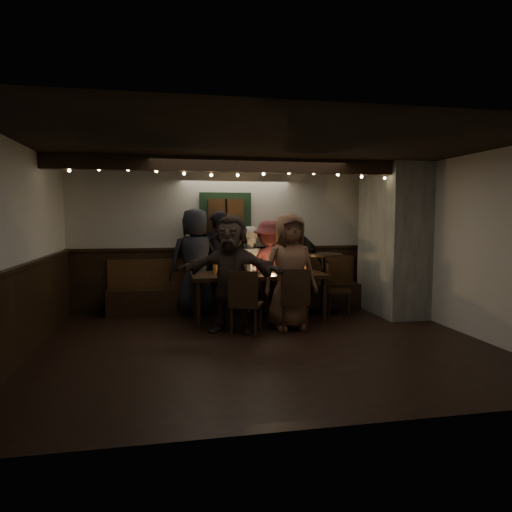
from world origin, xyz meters
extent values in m
cube|color=black|center=(0.00, 0.00, -0.01)|extent=(6.00, 5.00, 0.01)
cube|color=black|center=(0.00, 0.00, 2.60)|extent=(6.00, 5.00, 0.01)
cube|color=beige|center=(0.00, 2.50, 1.30)|extent=(6.00, 0.01, 2.60)
cube|color=beige|center=(-3.00, 0.00, 1.30)|extent=(0.01, 5.00, 2.60)
cube|color=beige|center=(3.00, 0.00, 1.30)|extent=(0.01, 5.00, 2.60)
cube|color=black|center=(0.00, 2.48, 0.55)|extent=(6.00, 0.05, 1.10)
cube|color=black|center=(-2.98, 0.00, 0.55)|extent=(0.05, 5.00, 1.10)
cube|color=#5F5F59|center=(2.65, 1.50, 1.30)|extent=(0.70, 1.40, 2.60)
cube|color=black|center=(0.00, 2.23, 0.23)|extent=(4.60, 0.45, 0.45)
cube|color=#502F18|center=(0.00, 2.41, 0.70)|extent=(4.60, 0.06, 0.50)
cube|color=#18321B|center=(-0.20, 2.44, 1.65)|extent=(0.95, 0.04, 1.00)
cube|color=#502F18|center=(-0.20, 2.38, 1.65)|extent=(0.64, 0.12, 0.76)
cube|color=black|center=(0.00, 1.00, 2.49)|extent=(6.00, 0.16, 0.22)
sphere|color=#FFE599|center=(-2.60, 0.98, 2.36)|extent=(0.04, 0.04, 0.04)
sphere|color=#FFE599|center=(-2.20, 0.98, 2.38)|extent=(0.04, 0.04, 0.04)
sphere|color=#FFE599|center=(-1.80, 0.98, 2.39)|extent=(0.04, 0.04, 0.04)
sphere|color=#FFE599|center=(-1.40, 0.98, 2.37)|extent=(0.04, 0.04, 0.04)
sphere|color=#FFE599|center=(-1.00, 0.98, 2.35)|extent=(0.04, 0.04, 0.04)
sphere|color=#FFE599|center=(-0.60, 0.98, 2.33)|extent=(0.04, 0.04, 0.04)
sphere|color=#FFE599|center=(-0.20, 0.98, 2.34)|extent=(0.04, 0.04, 0.04)
sphere|color=#FFE599|center=(0.20, 0.98, 2.36)|extent=(0.04, 0.04, 0.04)
sphere|color=#FFE599|center=(0.60, 0.98, 2.38)|extent=(0.04, 0.04, 0.04)
sphere|color=#FFE599|center=(1.00, 0.98, 2.39)|extent=(0.04, 0.04, 0.04)
sphere|color=#FFE599|center=(1.40, 0.98, 2.37)|extent=(0.04, 0.04, 0.04)
sphere|color=#FFE599|center=(1.80, 0.98, 2.35)|extent=(0.04, 0.04, 0.04)
sphere|color=#FFE599|center=(2.20, 0.98, 2.33)|extent=(0.04, 0.04, 0.04)
sphere|color=#FFE599|center=(2.60, 0.98, 2.34)|extent=(0.04, 0.04, 0.04)
cube|color=black|center=(0.21, 1.40, 0.75)|extent=(2.19, 0.94, 0.06)
cylinder|color=black|center=(-0.81, 1.01, 0.36)|extent=(0.07, 0.07, 0.72)
cylinder|color=black|center=(-0.81, 1.79, 0.36)|extent=(0.07, 0.07, 0.72)
cylinder|color=black|center=(1.22, 1.01, 0.36)|extent=(0.07, 0.07, 0.72)
cylinder|color=black|center=(1.22, 1.79, 0.36)|extent=(0.07, 0.07, 0.72)
cylinder|color=#BF7226|center=(-0.50, 1.45, 0.86)|extent=(0.07, 0.07, 0.15)
cylinder|color=#BF7226|center=(-0.18, 1.25, 0.86)|extent=(0.07, 0.07, 0.15)
cylinder|color=silver|center=(0.09, 1.51, 0.86)|extent=(0.07, 0.07, 0.15)
cylinder|color=#BF7226|center=(0.52, 1.30, 0.86)|extent=(0.07, 0.07, 0.15)
cylinder|color=silver|center=(0.73, 1.62, 0.86)|extent=(0.07, 0.07, 0.15)
cylinder|color=#BF7226|center=(0.99, 1.25, 0.86)|extent=(0.07, 0.07, 0.15)
cylinder|color=white|center=(-0.38, 1.09, 0.79)|extent=(0.27, 0.27, 0.02)
cube|color=#B2B2B7|center=(0.21, 1.35, 0.81)|extent=(0.17, 0.10, 0.05)
cylinder|color=#990C0C|center=(0.17, 1.35, 0.87)|extent=(0.04, 0.04, 0.17)
cylinder|color=gold|center=(0.24, 1.35, 0.87)|extent=(0.04, 0.04, 0.17)
cylinder|color=silver|center=(0.46, 1.45, 0.83)|extent=(0.05, 0.05, 0.08)
sphere|color=#FFB24C|center=(0.46, 1.45, 0.89)|extent=(0.03, 0.03, 0.03)
cube|color=black|center=(-0.15, 0.54, 0.44)|extent=(0.57, 0.57, 0.04)
cube|color=black|center=(-0.23, 0.36, 0.71)|extent=(0.41, 0.21, 0.49)
cylinder|color=black|center=(0.08, 0.62, 0.21)|extent=(0.04, 0.04, 0.42)
cylinder|color=black|center=(-0.06, 0.31, 0.21)|extent=(0.04, 0.04, 0.42)
cylinder|color=black|center=(-0.24, 0.76, 0.21)|extent=(0.04, 0.04, 0.42)
cylinder|color=black|center=(-0.38, 0.45, 0.21)|extent=(0.04, 0.04, 0.42)
cube|color=black|center=(0.59, 0.62, 0.44)|extent=(0.48, 0.48, 0.04)
cube|color=black|center=(0.56, 0.43, 0.71)|extent=(0.43, 0.10, 0.49)
cylinder|color=black|center=(0.79, 0.77, 0.21)|extent=(0.04, 0.04, 0.42)
cylinder|color=black|center=(0.74, 0.43, 0.21)|extent=(0.04, 0.04, 0.42)
cylinder|color=black|center=(0.44, 0.82, 0.21)|extent=(0.04, 0.04, 0.42)
cylinder|color=black|center=(0.39, 0.47, 0.21)|extent=(0.04, 0.04, 0.42)
cube|color=black|center=(1.64, 1.50, 0.43)|extent=(0.51, 0.51, 0.04)
cube|color=black|center=(1.46, 1.55, 0.68)|extent=(0.15, 0.41, 0.47)
cylinder|color=black|center=(1.76, 1.29, 0.20)|extent=(0.04, 0.04, 0.41)
cylinder|color=black|center=(1.44, 1.38, 0.20)|extent=(0.04, 0.04, 0.41)
cylinder|color=black|center=(1.85, 1.61, 0.20)|extent=(0.04, 0.04, 0.41)
cylinder|color=black|center=(1.53, 1.70, 0.20)|extent=(0.04, 0.04, 0.41)
cylinder|color=black|center=(1.47, 1.79, 0.02)|extent=(0.54, 0.54, 0.03)
cylinder|color=black|center=(1.47, 1.79, 0.52)|extent=(0.07, 0.07, 1.04)
cylinder|color=black|center=(1.47, 1.79, 1.04)|extent=(0.66, 0.66, 0.04)
imported|color=black|center=(-0.78, 2.09, 0.93)|extent=(0.98, 0.70, 1.86)
imported|color=black|center=(-0.38, 2.17, 0.90)|extent=(0.76, 0.60, 1.81)
imported|color=white|center=(0.17, 2.17, 0.77)|extent=(0.84, 0.71, 1.54)
imported|color=#4C1D21|center=(0.54, 2.08, 0.82)|extent=(1.10, 0.68, 1.64)
imported|color=black|center=(1.00, 2.03, 0.88)|extent=(1.04, 0.47, 1.75)
imported|color=#342821|center=(-0.34, 0.70, 0.88)|extent=(1.69, 1.13, 1.75)
imported|color=brown|center=(0.55, 0.75, 0.88)|extent=(0.93, 0.68, 1.76)
camera|label=1|loc=(-1.28, -5.90, 1.72)|focal=32.00mm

